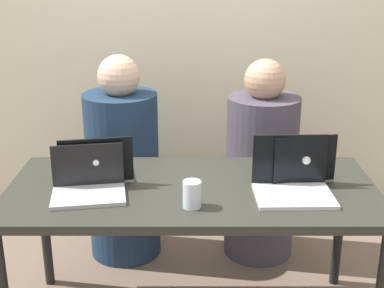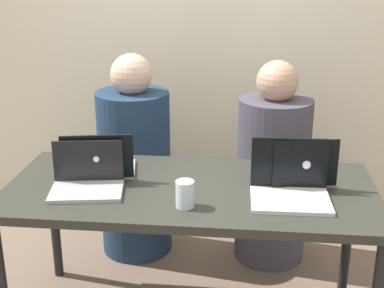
{
  "view_description": "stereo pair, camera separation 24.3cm",
  "coord_description": "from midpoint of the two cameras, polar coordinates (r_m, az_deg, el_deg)",
  "views": [
    {
      "loc": [
        -0.0,
        -2.22,
        1.72
      ],
      "look_at": [
        0.0,
        0.08,
        0.91
      ],
      "focal_mm": 50.0,
      "sensor_mm": 36.0,
      "label": 1
    },
    {
      "loc": [
        0.24,
        -2.21,
        1.72
      ],
      "look_at": [
        0.0,
        0.08,
        0.91
      ],
      "focal_mm": 50.0,
      "sensor_mm": 36.0,
      "label": 2
    }
  ],
  "objects": [
    {
      "name": "back_wall",
      "position": [
        3.54,
        -2.02,
        12.33
      ],
      "size": [
        4.5,
        0.1,
        2.56
      ],
      "primitive_type": "cube",
      "color": "beige",
      "rests_on": "ground"
    },
    {
      "name": "laptop_front_right",
      "position": [
        2.36,
        7.78,
        -4.15
      ],
      "size": [
        0.34,
        0.29,
        0.25
      ],
      "rotation": [
        0.0,
        0.0,
        0.03
      ],
      "color": "silver",
      "rests_on": "desk"
    },
    {
      "name": "desk",
      "position": [
        2.46,
        -2.85,
        -6.0
      ],
      "size": [
        1.68,
        0.76,
        0.73
      ],
      "color": "#2D2E28",
      "rests_on": "ground"
    },
    {
      "name": "laptop_back_left",
      "position": [
        2.56,
        -12.83,
        -2.69
      ],
      "size": [
        0.37,
        0.29,
        0.23
      ],
      "rotation": [
        0.0,
        0.0,
        3.33
      ],
      "color": "silver",
      "rests_on": "desk"
    },
    {
      "name": "person_on_left",
      "position": [
        3.17,
        -9.57,
        -2.72
      ],
      "size": [
        0.44,
        0.44,
        1.21
      ],
      "rotation": [
        0.0,
        0.0,
        3.1
      ],
      "color": "#1D324D",
      "rests_on": "ground"
    },
    {
      "name": "laptop_back_right",
      "position": [
        2.53,
        8.5,
        -2.62
      ],
      "size": [
        0.34,
        0.3,
        0.23
      ],
      "rotation": [
        0.0,
        0.0,
        3.34
      ],
      "color": "#B1B4B3",
      "rests_on": "desk"
    },
    {
      "name": "person_on_right",
      "position": [
        3.14,
        5.17,
        -2.92
      ],
      "size": [
        0.5,
        0.5,
        1.19
      ],
      "rotation": [
        0.0,
        0.0,
        3.4
      ],
      "color": "#46414F",
      "rests_on": "ground"
    },
    {
      "name": "water_glass_center",
      "position": [
        2.22,
        -3.03,
        -5.62
      ],
      "size": [
        0.08,
        0.08,
        0.12
      ],
      "color": "silver",
      "rests_on": "desk"
    },
    {
      "name": "laptop_front_left",
      "position": [
        2.4,
        -13.88,
        -4.33
      ],
      "size": [
        0.35,
        0.27,
        0.21
      ],
      "rotation": [
        0.0,
        0.0,
        0.16
      ],
      "color": "#B4B2B5",
      "rests_on": "desk"
    }
  ]
}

